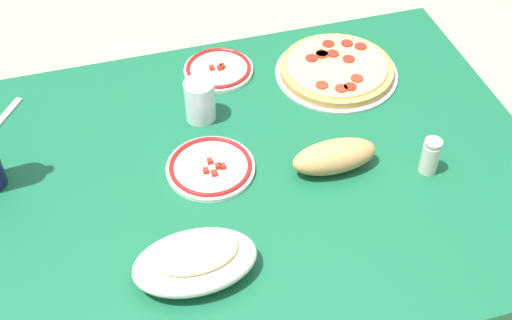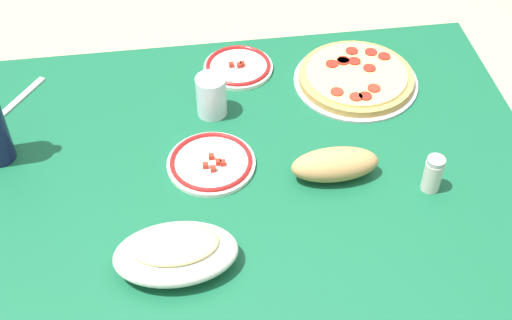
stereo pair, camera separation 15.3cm
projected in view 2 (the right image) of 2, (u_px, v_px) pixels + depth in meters
dining_table at (256, 203)px, 1.63m from camera, size 1.27×0.96×0.72m
pepperoni_pizza at (356, 78)px, 1.75m from camera, size 0.31×0.31×0.03m
baked_pasta_dish at (176, 252)px, 1.34m from camera, size 0.24×0.15×0.08m
water_glass at (211, 96)px, 1.65m from camera, size 0.07×0.07×0.10m
side_plate_near at (211, 163)px, 1.55m from camera, size 0.20×0.20×0.02m
side_plate_far at (238, 67)px, 1.79m from camera, size 0.18×0.18×0.02m
bread_loaf at (335, 164)px, 1.51m from camera, size 0.19×0.08×0.07m
spice_shaker at (433, 174)px, 1.48m from camera, size 0.04×0.04×0.09m
fork_left at (21, 98)px, 1.72m from camera, size 0.11×0.15×0.00m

